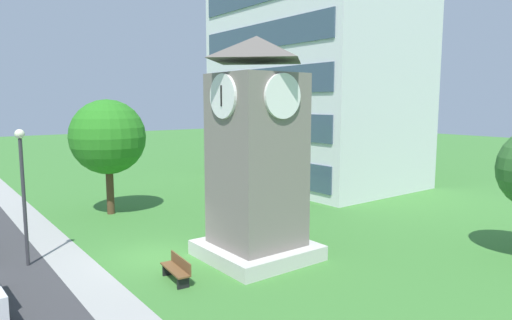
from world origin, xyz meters
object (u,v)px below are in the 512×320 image
at_px(clock_tower, 257,163).
at_px(street_lamp, 23,181).
at_px(park_bench, 177,269).
at_px(tree_near_tower, 108,137).

height_order(clock_tower, street_lamp, clock_tower).
relative_size(clock_tower, street_lamp, 1.67).
bearing_deg(clock_tower, park_bench, -85.74).
distance_m(park_bench, street_lamp, 7.06).
xyz_separation_m(street_lamp, tree_near_tower, (-6.30, 5.56, 1.08)).
bearing_deg(tree_near_tower, street_lamp, -41.41).
bearing_deg(street_lamp, clock_tower, 58.81).
xyz_separation_m(park_bench, street_lamp, (-5.03, -3.99, 2.94)).
xyz_separation_m(clock_tower, street_lamp, (-4.74, -7.84, -0.60)).
bearing_deg(tree_near_tower, clock_tower, 11.66).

